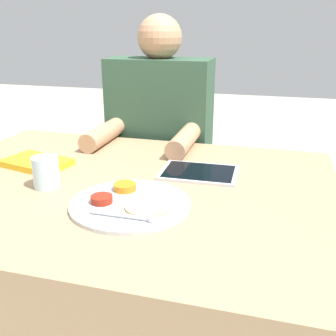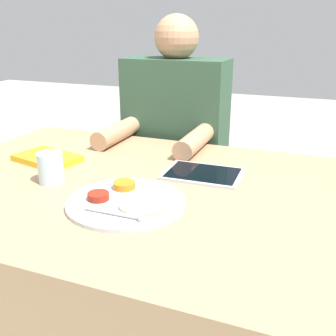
# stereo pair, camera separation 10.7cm
# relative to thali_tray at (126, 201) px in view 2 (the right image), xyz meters

# --- Properties ---
(dining_table) EXTENTS (1.22, 0.91, 0.74)m
(dining_table) POSITION_rel_thali_tray_xyz_m (-0.08, 0.13, -0.38)
(dining_table) COLOR #9E7F5B
(dining_table) RESTS_ON ground_plane
(thali_tray) EXTENTS (0.30, 0.30, 0.03)m
(thali_tray) POSITION_rel_thali_tray_xyz_m (0.00, 0.00, 0.00)
(thali_tray) COLOR #B7BABF
(thali_tray) RESTS_ON dining_table
(red_notebook) EXTENTS (0.23, 0.18, 0.02)m
(red_notebook) POSITION_rel_thali_tray_xyz_m (-0.40, 0.20, 0.00)
(red_notebook) COLOR silver
(red_notebook) RESTS_ON dining_table
(tablet_device) EXTENTS (0.23, 0.17, 0.01)m
(tablet_device) POSITION_rel_thali_tray_xyz_m (0.12, 0.27, -0.00)
(tablet_device) COLOR #B7B7BC
(tablet_device) RESTS_ON dining_table
(person_diner) EXTENTS (0.42, 0.48, 1.20)m
(person_diner) POSITION_rel_thali_tray_xyz_m (-0.13, 0.72, -0.18)
(person_diner) COLOR black
(person_diner) RESTS_ON ground_plane
(drinking_glass) EXTENTS (0.07, 0.07, 0.09)m
(drinking_glass) POSITION_rel_thali_tray_xyz_m (-0.27, 0.05, 0.04)
(drinking_glass) COLOR silver
(drinking_glass) RESTS_ON dining_table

